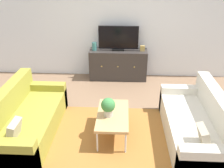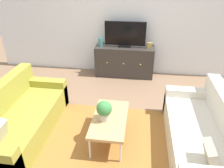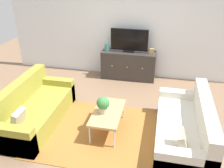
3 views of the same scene
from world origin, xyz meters
The scene contains 11 objects.
ground_plane centered at (0.00, 0.00, 0.00)m, with size 10.00×10.00×0.00m, color #84664C.
wall_back centered at (0.00, 2.55, 1.35)m, with size 6.40×0.12×2.70m, color white.
area_rug centered at (0.00, -0.15, 0.01)m, with size 2.50×1.90×0.01m, color #9E662D.
couch_left_side centered at (-1.44, -0.10, 0.27)m, with size 0.86×1.92×0.81m.
couch_right_side centered at (1.44, -0.10, 0.27)m, with size 0.86×1.92×0.81m.
coffee_table centered at (0.04, -0.05, 0.38)m, with size 0.51×0.96×0.41m.
potted_plant centered at (-0.03, -0.10, 0.59)m, with size 0.23×0.23×0.31m.
tv_console centered at (0.06, 2.27, 0.36)m, with size 1.39×0.47×0.73m.
flat_screen_tv centered at (0.06, 2.29, 1.02)m, with size 0.94×0.16×0.59m.
glass_vase centered at (-0.52, 2.27, 0.82)m, with size 0.11×0.11×0.19m, color teal.
mantel_clock centered at (0.64, 2.27, 0.79)m, with size 0.11×0.07×0.13m, color tan.
Camera 2 is at (0.43, -2.62, 2.41)m, focal length 34.77 mm.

